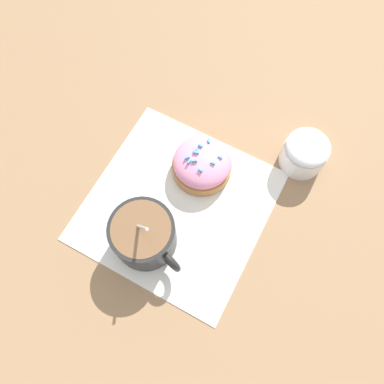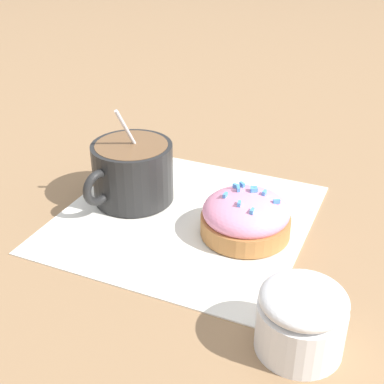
{
  "view_description": "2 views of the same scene",
  "coord_description": "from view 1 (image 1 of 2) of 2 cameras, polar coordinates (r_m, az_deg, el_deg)",
  "views": [
    {
      "loc": [
        -0.15,
        -0.12,
        0.54
      ],
      "look_at": [
        0.02,
        -0.01,
        0.04
      ],
      "focal_mm": 35.0,
      "sensor_mm": 36.0,
      "label": 1
    },
    {
      "loc": [
        0.24,
        -0.44,
        0.31
      ],
      "look_at": [
        0.01,
        -0.0,
        0.04
      ],
      "focal_mm": 50.0,
      "sensor_mm": 36.0,
      "label": 2
    }
  ],
  "objects": [
    {
      "name": "coffee_cup",
      "position": [
        0.53,
        -7.31,
        -6.52
      ],
      "size": [
        0.09,
        0.12,
        0.11
      ],
      "color": "black",
      "rests_on": "paper_napkin"
    },
    {
      "name": "sugar_bowl",
      "position": [
        0.6,
        16.84,
        5.78
      ],
      "size": [
        0.07,
        0.07,
        0.06
      ],
      "color": "white",
      "rests_on": "ground_plane"
    },
    {
      "name": "frosted_pastry",
      "position": [
        0.58,
        1.29,
        4.44
      ],
      "size": [
        0.09,
        0.09,
        0.05
      ],
      "color": "#B2753D",
      "rests_on": "paper_napkin"
    },
    {
      "name": "paper_napkin",
      "position": [
        0.57,
        -2.21,
        -2.08
      ],
      "size": [
        0.28,
        0.28,
        0.0
      ],
      "color": "white",
      "rests_on": "ground_plane"
    },
    {
      "name": "ground_plane",
      "position": [
        0.58,
        -2.21,
        -2.13
      ],
      "size": [
        3.0,
        3.0,
        0.0
      ],
      "primitive_type": "plane",
      "color": "#93704C"
    }
  ]
}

